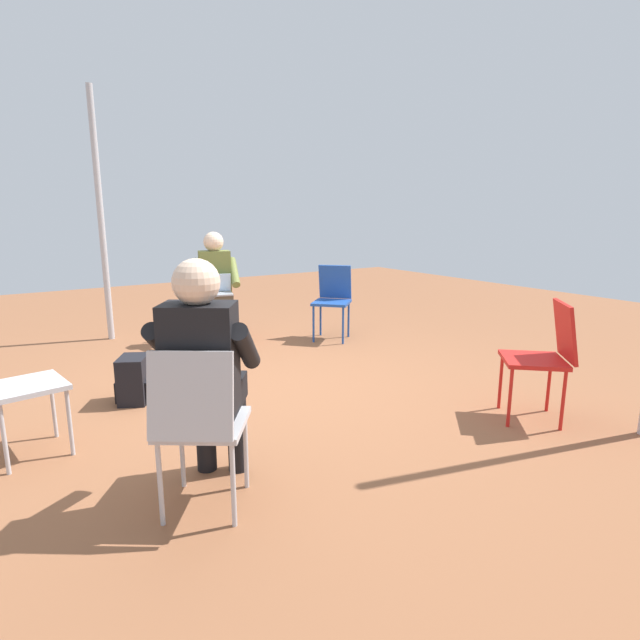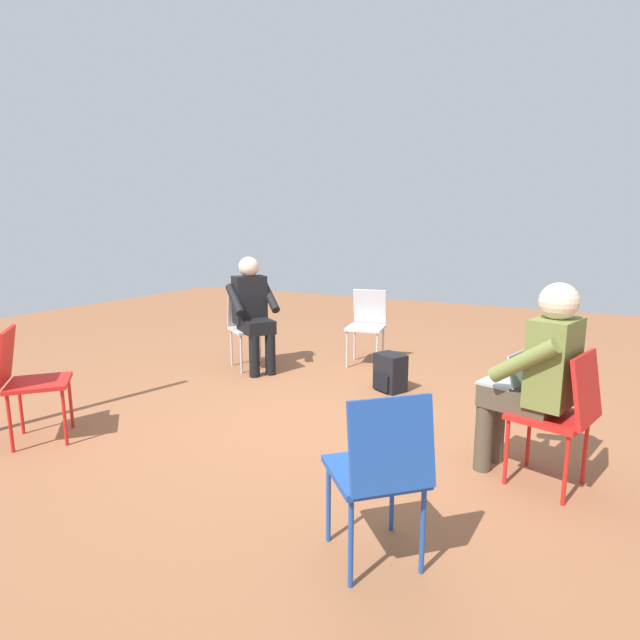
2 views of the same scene
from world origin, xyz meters
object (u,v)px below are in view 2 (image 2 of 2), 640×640
object	(u,v)px
chair_northwest	(248,323)
chair_southeast	(381,467)
person_in_black	(253,308)
person_with_laptop	(536,372)
chair_north	(367,321)
chair_southwest	(27,376)
chair_east	(563,410)
backpack_near_laptop_user	(390,375)

from	to	relation	value
chair_northwest	chair_southeast	world-z (taller)	same
chair_northwest	person_in_black	size ratio (longest dim) A/B	0.69
chair_southeast	person_with_laptop	xyz separation A→B (m)	(0.53, 1.21, 0.20)
chair_north	chair_southwest	bearing A→B (deg)	57.11
person_in_black	chair_northwest	bearing A→B (deg)	-90.00
chair_southeast	chair_east	world-z (taller)	same
chair_southwest	backpack_near_laptop_user	size ratio (longest dim) A/B	2.36
chair_northwest	chair_east	xyz separation A→B (m)	(3.23, -1.37, 0.00)
person_with_laptop	backpack_near_laptop_user	bearing A→B (deg)	64.03
chair_southeast	backpack_near_laptop_user	bearing A→B (deg)	65.48
chair_southeast	chair_northwest	bearing A→B (deg)	92.06
chair_northwest	chair_east	world-z (taller)	same
person_in_black	backpack_near_laptop_user	xyz separation A→B (m)	(1.58, 0.01, -0.54)
chair_northwest	chair_north	world-z (taller)	same
chair_southeast	person_in_black	size ratio (longest dim) A/B	0.69
chair_north	backpack_near_laptop_user	distance (m)	1.04
chair_north	person_in_black	size ratio (longest dim) A/B	0.69
chair_southeast	chair_east	bearing A→B (deg)	15.99
person_in_black	chair_southwest	bearing A→B (deg)	26.06
backpack_near_laptop_user	chair_northwest	bearing A→B (deg)	177.13
person_with_laptop	backpack_near_laptop_user	size ratio (longest dim) A/B	3.44
chair_southwest	backpack_near_laptop_user	xyz separation A→B (m)	(1.94, 2.32, -0.34)
chair_southwest	chair_northwest	bearing A→B (deg)	127.53
chair_southeast	person_in_black	bearing A→B (deg)	91.57
chair_southwest	person_in_black	distance (m)	2.35
chair_northwest	chair_north	size ratio (longest dim) A/B	1.00
chair_northwest	chair_southwest	world-z (taller)	same
chair_north	backpack_near_laptop_user	world-z (taller)	chair_north
chair_northwest	chair_north	xyz separation A→B (m)	(1.15, 0.72, 0.00)
backpack_near_laptop_user	chair_southwest	bearing A→B (deg)	-129.84
chair_northwest	backpack_near_laptop_user	size ratio (longest dim) A/B	2.36
chair_northwest	person_in_black	bearing A→B (deg)	90.00
chair_northwest	chair_southwest	size ratio (longest dim) A/B	1.00
chair_north	chair_southwest	size ratio (longest dim) A/B	1.00
person_in_black	backpack_near_laptop_user	world-z (taller)	person_in_black
chair_north	chair_east	bearing A→B (deg)	125.72
person_with_laptop	backpack_near_laptop_user	distance (m)	1.91
chair_southeast	backpack_near_laptop_user	size ratio (longest dim) A/B	2.36
chair_north	person_in_black	bearing A→B (deg)	29.49
person_with_laptop	person_in_black	distance (m)	3.18
chair_northwest	chair_north	bearing A→B (deg)	156.77
chair_east	person_in_black	world-z (taller)	person_in_black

